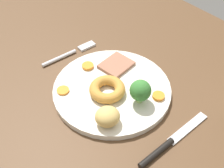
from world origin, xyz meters
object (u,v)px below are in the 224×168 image
at_px(yorkshire_pudding, 107,89).
at_px(broccoli_floret, 139,91).
at_px(carrot_coin_front, 88,66).
at_px(fork, 71,53).
at_px(carrot_coin_back, 158,96).
at_px(knife, 169,143).
at_px(carrot_coin_side, 63,90).
at_px(meat_slice_main, 116,65).
at_px(roast_potato_left, 107,117).
at_px(dinner_plate, 112,89).

height_order(yorkshire_pudding, broccoli_floret, broccoli_floret).
bearing_deg(yorkshire_pudding, carrot_coin_front, 169.26).
height_order(yorkshire_pudding, fork, yorkshire_pudding).
bearing_deg(carrot_coin_front, carrot_coin_back, 18.37).
bearing_deg(broccoli_floret, knife, -11.75).
height_order(carrot_coin_front, carrot_coin_side, carrot_coin_front).
xyz_separation_m(yorkshire_pudding, carrot_coin_front, (-0.09, 0.02, -0.01)).
distance_m(meat_slice_main, carrot_coin_side, 0.14).
xyz_separation_m(meat_slice_main, roast_potato_left, (0.12, -0.12, 0.01)).
relative_size(carrot_coin_front, broccoli_floret, 0.50).
bearing_deg(roast_potato_left, knife, 29.92).
height_order(carrot_coin_front, fork, carrot_coin_front).
bearing_deg(dinner_plate, fork, 178.52).
bearing_deg(meat_slice_main, carrot_coin_back, 1.74).
bearing_deg(roast_potato_left, carrot_coin_front, 156.57).
bearing_deg(fork, broccoli_floret, -84.88).
distance_m(dinner_plate, carrot_coin_front, 0.09).
bearing_deg(roast_potato_left, broccoli_floret, 89.77).
bearing_deg(yorkshire_pudding, roast_potato_left, -38.38).
xyz_separation_m(carrot_coin_front, fork, (-0.08, 0.01, -0.01)).
distance_m(roast_potato_left, carrot_coin_side, 0.13).
relative_size(carrot_coin_side, knife, 0.15).
bearing_deg(meat_slice_main, fork, -158.36).
height_order(meat_slice_main, fork, meat_slice_main).
bearing_deg(carrot_coin_back, yorkshire_pudding, -137.04).
bearing_deg(broccoli_floret, carrot_coin_back, 67.42).
relative_size(carrot_coin_side, fork, 0.18).
xyz_separation_m(broccoli_floret, knife, (0.11, -0.02, -0.04)).
height_order(carrot_coin_back, knife, carrot_coin_back).
bearing_deg(carrot_coin_front, yorkshire_pudding, -10.74).
bearing_deg(carrot_coin_back, meat_slice_main, -178.26).
bearing_deg(broccoli_floret, yorkshire_pudding, -152.22).
distance_m(carrot_coin_back, fork, 0.26).
relative_size(yorkshire_pudding, carrot_coin_front, 2.82).
distance_m(meat_slice_main, carrot_coin_front, 0.07).
xyz_separation_m(meat_slice_main, yorkshire_pudding, (0.05, -0.07, 0.01)).
distance_m(carrot_coin_side, broccoli_floret, 0.17).
xyz_separation_m(meat_slice_main, fork, (-0.12, -0.05, -0.01)).
distance_m(dinner_plate, meat_slice_main, 0.07).
bearing_deg(yorkshire_pudding, carrot_coin_back, 42.96).
height_order(roast_potato_left, broccoli_floret, broccoli_floret).
height_order(carrot_coin_front, carrot_coin_back, same).
bearing_deg(dinner_plate, carrot_coin_front, -179.31).
bearing_deg(roast_potato_left, carrot_coin_side, -170.80).
bearing_deg(yorkshire_pudding, carrot_coin_side, -132.30).
bearing_deg(broccoli_floret, fork, -177.49).
bearing_deg(meat_slice_main, carrot_coin_front, -127.34).
bearing_deg(fork, carrot_coin_side, -127.97).
height_order(meat_slice_main, broccoli_floret, broccoli_floret).
xyz_separation_m(roast_potato_left, carrot_coin_front, (-0.16, 0.07, -0.01)).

